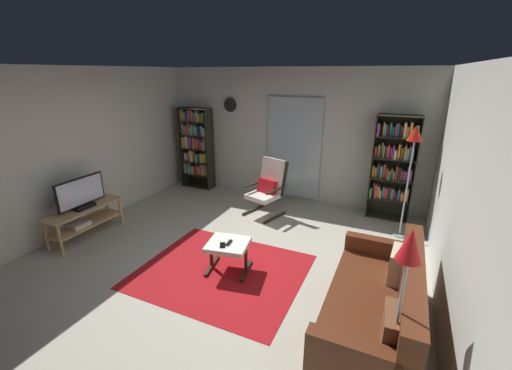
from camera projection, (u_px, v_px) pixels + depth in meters
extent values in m
plane|color=#B4AF9D|center=(216.00, 265.00, 4.46)|extent=(7.02, 7.02, 0.00)
cube|color=beige|center=(289.00, 135.00, 6.52)|extent=(5.60, 0.06, 2.60)
cube|color=beige|center=(65.00, 153.00, 5.09)|extent=(0.06, 6.00, 2.60)
cube|color=beige|center=(465.00, 211.00, 2.97)|extent=(0.06, 6.00, 2.60)
cube|color=silver|center=(294.00, 149.00, 6.49)|extent=(1.10, 0.01, 2.00)
cube|color=#A4151B|center=(222.00, 271.00, 4.32)|extent=(2.11, 1.78, 0.01)
cube|color=tan|center=(84.00, 208.00, 5.08)|extent=(0.41, 1.21, 0.02)
cube|color=tan|center=(87.00, 224.00, 5.16)|extent=(0.37, 1.15, 0.02)
cylinder|color=tan|center=(60.00, 240.00, 4.62)|extent=(0.05, 0.05, 0.48)
cylinder|color=tan|center=(121.00, 212.00, 5.58)|extent=(0.05, 0.05, 0.48)
cylinder|color=tan|center=(46.00, 236.00, 4.74)|extent=(0.05, 0.05, 0.48)
cylinder|color=tan|center=(108.00, 209.00, 5.70)|extent=(0.05, 0.05, 0.48)
cube|color=silver|center=(78.00, 224.00, 5.03)|extent=(0.25, 0.28, 0.07)
cube|color=black|center=(83.00, 206.00, 5.06)|extent=(0.20, 0.32, 0.05)
cube|color=black|center=(80.00, 192.00, 4.98)|extent=(0.04, 0.80, 0.44)
cube|color=silver|center=(81.00, 192.00, 4.98)|extent=(0.01, 0.76, 0.39)
cube|color=black|center=(183.00, 147.00, 7.37)|extent=(0.02, 0.30, 1.78)
cube|color=black|center=(210.00, 150.00, 7.09)|extent=(0.02, 0.30, 1.78)
cube|color=black|center=(200.00, 147.00, 7.35)|extent=(0.73, 0.02, 1.78)
cube|color=black|center=(199.00, 186.00, 7.52)|extent=(0.70, 0.28, 0.02)
cube|color=black|center=(198.00, 174.00, 7.42)|extent=(0.70, 0.28, 0.02)
cube|color=black|center=(197.00, 162.00, 7.33)|extent=(0.70, 0.28, 0.02)
cube|color=black|center=(196.00, 149.00, 7.23)|extent=(0.70, 0.28, 0.02)
cube|color=black|center=(196.00, 135.00, 7.13)|extent=(0.70, 0.28, 0.02)
cube|color=black|center=(195.00, 122.00, 7.03)|extent=(0.70, 0.28, 0.02)
cube|color=black|center=(194.00, 109.00, 6.94)|extent=(0.70, 0.28, 0.02)
cube|color=orange|center=(186.00, 168.00, 7.50)|extent=(0.04, 0.12, 0.22)
cube|color=#5B8CA0|center=(188.00, 168.00, 7.50)|extent=(0.02, 0.20, 0.20)
cube|color=teal|center=(190.00, 167.00, 7.48)|extent=(0.04, 0.16, 0.25)
cube|color=gold|center=(191.00, 169.00, 7.46)|extent=(0.02, 0.11, 0.19)
cube|color=teal|center=(192.00, 170.00, 7.44)|extent=(0.04, 0.23, 0.16)
cube|color=#221E30|center=(193.00, 168.00, 7.43)|extent=(0.02, 0.10, 0.25)
cube|color=gold|center=(195.00, 170.00, 7.43)|extent=(0.03, 0.23, 0.17)
cube|color=brown|center=(196.00, 169.00, 7.40)|extent=(0.02, 0.17, 0.20)
cube|color=#9E3592|center=(197.00, 168.00, 7.40)|extent=(0.02, 0.12, 0.26)
cube|color=red|center=(198.00, 170.00, 7.37)|extent=(0.03, 0.11, 0.19)
cube|color=orange|center=(200.00, 170.00, 7.37)|extent=(0.03, 0.13, 0.19)
cube|color=#993A94|center=(201.00, 170.00, 7.35)|extent=(0.04, 0.13, 0.22)
cube|color=teal|center=(203.00, 169.00, 7.34)|extent=(0.02, 0.12, 0.25)
cube|color=orange|center=(204.00, 171.00, 7.34)|extent=(0.03, 0.23, 0.17)
cube|color=beige|center=(206.00, 170.00, 7.30)|extent=(0.02, 0.19, 0.24)
cube|color=orange|center=(207.00, 170.00, 7.29)|extent=(0.04, 0.13, 0.22)
cube|color=#2E8B44|center=(209.00, 170.00, 7.27)|extent=(0.02, 0.10, 0.26)
cube|color=#1F2133|center=(185.00, 156.00, 7.40)|extent=(0.02, 0.13, 0.20)
cube|color=beige|center=(187.00, 156.00, 7.40)|extent=(0.04, 0.14, 0.17)
cube|color=#5793A2|center=(189.00, 156.00, 7.39)|extent=(0.04, 0.10, 0.17)
cube|color=red|center=(190.00, 155.00, 7.36)|extent=(0.04, 0.10, 0.24)
cube|color=black|center=(191.00, 157.00, 7.33)|extent=(0.02, 0.16, 0.17)
cube|color=beige|center=(192.00, 156.00, 7.31)|extent=(0.02, 0.20, 0.25)
cube|color=gold|center=(194.00, 156.00, 7.31)|extent=(0.04, 0.20, 0.23)
cube|color=brown|center=(196.00, 157.00, 7.30)|extent=(0.02, 0.12, 0.20)
cube|color=#A49239|center=(198.00, 158.00, 7.30)|extent=(0.04, 0.11, 0.16)
cube|color=teal|center=(198.00, 158.00, 7.26)|extent=(0.04, 0.22, 0.17)
cube|color=black|center=(201.00, 158.00, 7.26)|extent=(0.04, 0.10, 0.16)
cube|color=olive|center=(203.00, 157.00, 7.22)|extent=(0.04, 0.18, 0.21)
cube|color=gold|center=(205.00, 158.00, 7.22)|extent=(0.04, 0.14, 0.19)
cube|color=olive|center=(207.00, 158.00, 7.18)|extent=(0.04, 0.15, 0.22)
cube|color=#3A8440|center=(209.00, 159.00, 7.19)|extent=(0.03, 0.15, 0.18)
cube|color=brown|center=(184.00, 142.00, 7.31)|extent=(0.03, 0.20, 0.24)
cube|color=olive|center=(186.00, 142.00, 7.29)|extent=(0.04, 0.23, 0.25)
cube|color=beige|center=(188.00, 142.00, 7.29)|extent=(0.03, 0.20, 0.25)
cube|color=beige|center=(189.00, 142.00, 7.27)|extent=(0.04, 0.22, 0.25)
cube|color=#8C4495|center=(191.00, 142.00, 7.24)|extent=(0.04, 0.11, 0.24)
cube|color=#A03495|center=(192.00, 142.00, 7.21)|extent=(0.03, 0.19, 0.25)
cube|color=teal|center=(194.00, 144.00, 7.21)|extent=(0.03, 0.12, 0.18)
cube|color=olive|center=(195.00, 143.00, 7.18)|extent=(0.02, 0.18, 0.24)
cube|color=red|center=(196.00, 143.00, 7.17)|extent=(0.03, 0.24, 0.26)
cube|color=#3A8649|center=(198.00, 144.00, 7.18)|extent=(0.04, 0.16, 0.22)
cube|color=#8B3E8E|center=(199.00, 144.00, 7.15)|extent=(0.03, 0.15, 0.23)
cube|color=#1D1931|center=(201.00, 143.00, 7.15)|extent=(0.03, 0.10, 0.25)
cube|color=red|center=(202.00, 144.00, 7.11)|extent=(0.03, 0.20, 0.24)
cube|color=orange|center=(204.00, 146.00, 7.10)|extent=(0.03, 0.13, 0.16)
cube|color=teal|center=(205.00, 145.00, 7.10)|extent=(0.02, 0.17, 0.18)
cube|color=teal|center=(206.00, 144.00, 7.06)|extent=(0.03, 0.20, 0.25)
cube|color=#9D3392|center=(208.00, 144.00, 7.05)|extent=(0.03, 0.14, 0.26)
cube|color=#5E9A9A|center=(184.00, 128.00, 7.22)|extent=(0.04, 0.13, 0.25)
cube|color=gold|center=(185.00, 130.00, 7.19)|extent=(0.03, 0.13, 0.20)
cube|color=#A18A3E|center=(187.00, 129.00, 7.19)|extent=(0.04, 0.16, 0.21)
cube|color=purple|center=(188.00, 130.00, 7.17)|extent=(0.04, 0.23, 0.20)
cube|color=orange|center=(190.00, 129.00, 7.15)|extent=(0.03, 0.18, 0.26)
cube|color=beige|center=(192.00, 131.00, 7.16)|extent=(0.04, 0.14, 0.16)
cube|color=#3D913D|center=(193.00, 131.00, 7.13)|extent=(0.03, 0.12, 0.18)
cube|color=teal|center=(194.00, 129.00, 7.09)|extent=(0.03, 0.24, 0.25)
cube|color=beige|center=(196.00, 130.00, 7.10)|extent=(0.03, 0.13, 0.21)
cube|color=beige|center=(198.00, 132.00, 7.09)|extent=(0.04, 0.14, 0.15)
cube|color=#3166A6|center=(198.00, 131.00, 7.04)|extent=(0.03, 0.17, 0.19)
cube|color=#1B2D30|center=(201.00, 130.00, 7.05)|extent=(0.04, 0.12, 0.22)
cube|color=#242B20|center=(202.00, 131.00, 7.00)|extent=(0.04, 0.18, 0.22)
cube|color=#3F68AC|center=(204.00, 131.00, 7.00)|extent=(0.03, 0.21, 0.23)
cube|color=beige|center=(206.00, 132.00, 6.99)|extent=(0.04, 0.23, 0.18)
cube|color=brown|center=(183.00, 115.00, 7.12)|extent=(0.04, 0.20, 0.24)
cube|color=#3E8047|center=(184.00, 115.00, 7.08)|extent=(0.03, 0.18, 0.25)
cube|color=orange|center=(186.00, 116.00, 7.09)|extent=(0.03, 0.18, 0.19)
cube|color=#3A59B5|center=(187.00, 117.00, 7.07)|extent=(0.04, 0.12, 0.17)
cube|color=#913B96|center=(190.00, 116.00, 7.06)|extent=(0.03, 0.16, 0.23)
cube|color=#873F90|center=(191.00, 116.00, 7.01)|extent=(0.04, 0.18, 0.24)
cube|color=orange|center=(193.00, 116.00, 7.02)|extent=(0.04, 0.16, 0.23)
cube|color=#266DAD|center=(195.00, 117.00, 6.99)|extent=(0.02, 0.14, 0.21)
cube|color=brown|center=(196.00, 117.00, 6.97)|extent=(0.04, 0.17, 0.19)
cube|color=teal|center=(199.00, 116.00, 6.95)|extent=(0.04, 0.21, 0.25)
cube|color=gold|center=(200.00, 118.00, 6.94)|extent=(0.04, 0.20, 0.18)
cube|color=gold|center=(202.00, 118.00, 6.93)|extent=(0.04, 0.13, 0.16)
cube|color=#C93F2C|center=(203.00, 118.00, 6.90)|extent=(0.02, 0.20, 0.17)
cube|color=#3D8C48|center=(205.00, 117.00, 6.89)|extent=(0.04, 0.23, 0.21)
cube|color=#27281B|center=(372.00, 166.00, 5.76)|extent=(0.02, 0.30, 1.84)
cube|color=#27281B|center=(415.00, 171.00, 5.48)|extent=(0.02, 0.30, 1.84)
cube|color=#27281B|center=(393.00, 167.00, 5.74)|extent=(0.71, 0.02, 1.84)
cube|color=#27281B|center=(386.00, 216.00, 5.92)|extent=(0.68, 0.28, 0.02)
cube|color=#27281B|center=(388.00, 198.00, 5.80)|extent=(0.68, 0.28, 0.02)
cube|color=#27281B|center=(391.00, 179.00, 5.68)|extent=(0.68, 0.28, 0.02)
cube|color=#27281B|center=(394.00, 158.00, 5.56)|extent=(0.68, 0.28, 0.02)
cube|color=#27281B|center=(397.00, 137.00, 5.44)|extent=(0.68, 0.28, 0.02)
cube|color=#27281B|center=(400.00, 116.00, 5.32)|extent=(0.68, 0.28, 0.02)
cube|color=#367F52|center=(371.00, 191.00, 5.88)|extent=(0.04, 0.24, 0.18)
cube|color=brown|center=(374.00, 189.00, 5.85)|extent=(0.03, 0.12, 0.26)
cube|color=red|center=(376.00, 190.00, 5.84)|extent=(0.04, 0.24, 0.24)
cube|color=beige|center=(379.00, 191.00, 5.85)|extent=(0.04, 0.17, 0.20)
cube|color=gold|center=(381.00, 193.00, 5.84)|extent=(0.03, 0.23, 0.15)
cube|color=#3B69B6|center=(384.00, 192.00, 5.81)|extent=(0.04, 0.16, 0.20)
cube|color=red|center=(386.00, 193.00, 5.78)|extent=(0.04, 0.15, 0.20)
cube|color=#2F1D24|center=(389.00, 193.00, 5.75)|extent=(0.04, 0.13, 0.22)
cube|color=#589890|center=(392.00, 194.00, 5.74)|extent=(0.03, 0.11, 0.20)
cube|color=brown|center=(394.00, 193.00, 5.76)|extent=(0.03, 0.19, 0.19)
cube|color=#252522|center=(396.00, 195.00, 5.72)|extent=(0.03, 0.13, 0.15)
cube|color=#3F6AB3|center=(399.00, 194.00, 5.71)|extent=(0.03, 0.13, 0.19)
cube|color=orange|center=(402.00, 196.00, 5.68)|extent=(0.04, 0.17, 0.15)
cube|color=#2E63A1|center=(405.00, 195.00, 5.68)|extent=(0.03, 0.14, 0.18)
cube|color=gold|center=(407.00, 195.00, 5.63)|extent=(0.03, 0.12, 0.22)
cube|color=#A9992B|center=(373.00, 171.00, 5.76)|extent=(0.03, 0.13, 0.20)
cube|color=orange|center=(376.00, 172.00, 5.76)|extent=(0.04, 0.14, 0.18)
cube|color=#282A2F|center=(379.00, 170.00, 5.71)|extent=(0.04, 0.15, 0.25)
cube|color=teal|center=(381.00, 171.00, 5.72)|extent=(0.03, 0.17, 0.21)
cube|color=brown|center=(385.00, 170.00, 5.70)|extent=(0.03, 0.18, 0.25)
cube|color=red|center=(387.00, 173.00, 5.67)|extent=(0.03, 0.16, 0.20)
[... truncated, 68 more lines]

